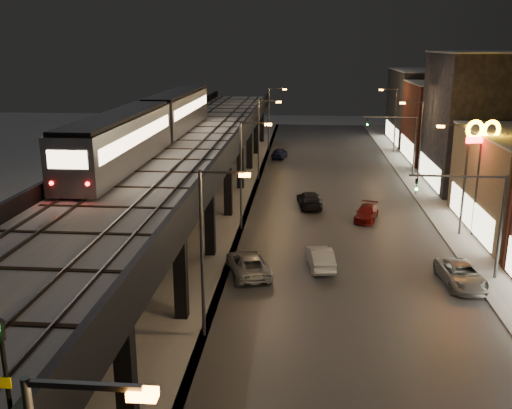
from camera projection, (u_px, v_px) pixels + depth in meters
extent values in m
cube|color=#46474D|center=(338.00, 218.00, 50.59)|extent=(17.00, 120.00, 0.06)
cube|color=#9FA1A8|center=(453.00, 220.00, 49.77)|extent=(4.00, 120.00, 0.14)
cube|color=#9FA1A8|center=(188.00, 214.00, 51.68)|extent=(11.00, 120.00, 0.06)
cube|color=black|center=(179.00, 158.00, 47.23)|extent=(9.00, 100.00, 1.00)
cube|color=black|center=(126.00, 375.00, 21.90)|extent=(0.70, 0.70, 5.30)
cube|color=black|center=(26.00, 312.00, 21.52)|extent=(8.00, 0.60, 0.50)
cube|color=black|center=(51.00, 270.00, 32.09)|extent=(0.70, 0.70, 5.30)
cube|color=black|center=(181.00, 274.00, 31.49)|extent=(0.70, 0.70, 5.30)
cube|color=black|center=(112.00, 229.00, 31.11)|extent=(8.00, 0.60, 0.50)
cube|color=black|center=(110.00, 218.00, 41.68)|extent=(0.70, 0.70, 5.30)
cube|color=black|center=(210.00, 220.00, 41.08)|extent=(0.70, 0.70, 5.30)
cube|color=black|center=(158.00, 185.00, 40.70)|extent=(8.00, 0.60, 0.50)
cube|color=black|center=(147.00, 185.00, 51.27)|extent=(0.70, 0.70, 5.30)
cube|color=black|center=(228.00, 187.00, 50.67)|extent=(0.70, 0.70, 5.30)
cube|color=black|center=(186.00, 158.00, 50.29)|extent=(8.00, 0.60, 0.50)
cube|color=black|center=(172.00, 163.00, 60.86)|extent=(0.70, 0.70, 5.30)
cube|color=black|center=(240.00, 164.00, 60.26)|extent=(0.70, 0.70, 5.30)
cube|color=black|center=(205.00, 140.00, 59.88)|extent=(8.00, 0.60, 0.50)
cube|color=black|center=(190.00, 147.00, 70.44)|extent=(0.70, 0.70, 5.30)
cube|color=black|center=(249.00, 147.00, 69.85)|extent=(0.70, 0.70, 5.30)
cube|color=black|center=(219.00, 127.00, 69.47)|extent=(8.00, 0.60, 0.50)
cube|color=black|center=(204.00, 134.00, 80.03)|extent=(0.70, 0.70, 5.30)
cube|color=black|center=(256.00, 135.00, 79.44)|extent=(0.70, 0.70, 5.30)
cube|color=black|center=(230.00, 117.00, 79.05)|extent=(8.00, 0.60, 0.50)
cube|color=black|center=(215.00, 125.00, 89.62)|extent=(0.70, 0.70, 5.30)
cube|color=black|center=(262.00, 125.00, 89.02)|extent=(0.70, 0.70, 5.30)
cube|color=black|center=(238.00, 109.00, 88.64)|extent=(8.00, 0.60, 0.50)
cube|color=#B2B7C1|center=(178.00, 151.00, 47.08)|extent=(8.40, 100.00, 0.16)
cube|color=#332D28|center=(140.00, 148.00, 47.29)|extent=(0.08, 98.00, 0.16)
cube|color=#332D28|center=(157.00, 149.00, 47.18)|extent=(0.08, 98.00, 0.16)
cube|color=#332D28|center=(194.00, 149.00, 46.93)|extent=(0.08, 98.00, 0.16)
cube|color=#332D28|center=(211.00, 149.00, 46.81)|extent=(0.08, 98.00, 0.16)
cube|color=black|center=(127.00, 192.00, 33.62)|extent=(7.80, 0.24, 0.06)
cube|color=black|center=(183.00, 145.00, 48.96)|extent=(7.80, 0.24, 0.06)
cube|color=black|center=(213.00, 121.00, 64.31)|extent=(7.80, 0.24, 0.06)
cube|color=black|center=(230.00, 106.00, 79.65)|extent=(7.80, 0.24, 0.06)
cube|color=black|center=(230.00, 146.00, 46.60)|extent=(0.30, 100.00, 1.10)
cube|color=black|center=(127.00, 144.00, 47.30)|extent=(0.30, 100.00, 1.10)
cube|color=#F6EEBC|center=(470.00, 213.00, 46.44)|extent=(0.10, 12.00, 2.40)
cube|color=#25252E|center=(492.00, 122.00, 59.83)|extent=(12.00, 13.00, 14.00)
cube|color=#F6EEBC|center=(429.00, 171.00, 61.78)|extent=(0.10, 10.40, 2.40)
cube|color=#B2B7C1|center=(500.00, 52.00, 57.90)|extent=(12.20, 13.20, 0.16)
cube|color=brown|center=(456.00, 123.00, 73.79)|extent=(12.00, 12.00, 10.00)
cube|color=#F6EEBC|center=(407.00, 148.00, 75.21)|extent=(0.10, 9.60, 2.40)
cube|color=#B2B7C1|center=(460.00, 83.00, 72.41)|extent=(12.20, 12.20, 0.16)
cube|color=#242427|center=(433.00, 108.00, 87.08)|extent=(12.00, 16.00, 11.00)
cube|color=#F6EEBC|center=(392.00, 132.00, 88.63)|extent=(0.10, 12.80, 2.40)
cube|color=#B2B7C1|center=(437.00, 70.00, 85.56)|extent=(12.20, 16.20, 0.16)
cube|color=#38383A|center=(83.00, 386.00, 10.40)|extent=(2.20, 0.12, 0.12)
cube|color=orange|center=(143.00, 394.00, 10.34)|extent=(0.55, 0.28, 0.18)
cylinder|color=#38383A|center=(202.00, 256.00, 28.94)|extent=(0.18, 0.18, 9.00)
cube|color=#38383A|center=(222.00, 172.00, 27.66)|extent=(2.20, 0.12, 0.12)
cube|color=orange|center=(245.00, 175.00, 27.60)|extent=(0.55, 0.28, 0.18)
cylinder|color=#38383A|center=(241.00, 177.00, 46.20)|extent=(0.18, 0.18, 9.00)
cube|color=#38383A|center=(254.00, 123.00, 44.91)|extent=(2.20, 0.12, 0.12)
cube|color=orange|center=(268.00, 124.00, 44.86)|extent=(0.55, 0.28, 0.18)
cylinder|color=#38383A|center=(464.00, 181.00, 44.77)|extent=(0.18, 0.18, 9.00)
cube|color=#38383A|center=(456.00, 125.00, 43.66)|extent=(2.20, 0.12, 0.12)
cube|color=orange|center=(441.00, 126.00, 43.78)|extent=(0.55, 0.28, 0.18)
cylinder|color=#38383A|center=(259.00, 141.00, 63.46)|extent=(0.18, 0.18, 9.00)
cube|color=#38383A|center=(269.00, 101.00, 62.17)|extent=(2.20, 0.12, 0.12)
cube|color=orange|center=(279.00, 102.00, 62.12)|extent=(0.55, 0.28, 0.18)
cylinder|color=#38383A|center=(420.00, 143.00, 62.03)|extent=(0.18, 0.18, 9.00)
cube|color=#38383A|center=(413.00, 102.00, 60.92)|extent=(2.20, 0.12, 0.12)
cube|color=orange|center=(403.00, 103.00, 61.04)|extent=(0.55, 0.28, 0.18)
cylinder|color=#38383A|center=(269.00, 120.00, 80.72)|extent=(0.18, 0.18, 9.00)
cube|color=#38383A|center=(277.00, 88.00, 79.43)|extent=(2.20, 0.12, 0.12)
cube|color=orange|center=(285.00, 89.00, 79.38)|extent=(0.55, 0.28, 0.18)
cylinder|color=#38383A|center=(395.00, 121.00, 79.29)|extent=(0.18, 0.18, 9.00)
cube|color=#38383A|center=(389.00, 89.00, 78.18)|extent=(2.20, 0.12, 0.12)
cube|color=orange|center=(381.00, 90.00, 78.30)|extent=(0.55, 0.28, 0.18)
cylinder|color=#38383A|center=(501.00, 229.00, 36.41)|extent=(0.20, 0.20, 7.00)
cube|color=#38383A|center=(458.00, 176.00, 35.73)|extent=(6.00, 0.12, 0.12)
imported|color=black|center=(416.00, 183.00, 36.07)|extent=(0.20, 0.16, 1.00)
sphere|color=#0CFF26|center=(417.00, 188.00, 35.99)|extent=(0.18, 0.18, 0.18)
cylinder|color=#38383A|center=(415.00, 147.00, 65.18)|extent=(0.20, 0.20, 7.00)
cube|color=#38383A|center=(390.00, 117.00, 64.50)|extent=(6.00, 0.12, 0.12)
imported|color=black|center=(367.00, 121.00, 64.83)|extent=(0.20, 0.16, 1.00)
sphere|color=#0CFF26|center=(367.00, 124.00, 64.76)|extent=(0.18, 0.18, 0.18)
cube|color=gray|center=(120.00, 142.00, 39.76)|extent=(2.98, 18.00, 3.39)
cube|color=black|center=(118.00, 115.00, 39.27)|extent=(2.67, 17.49, 0.26)
cube|color=#FFD09D|center=(98.00, 135.00, 39.76)|extent=(0.05, 16.46, 0.93)
cube|color=#FFD09D|center=(140.00, 135.00, 39.51)|extent=(0.05, 16.46, 0.93)
cube|color=gray|center=(178.00, 111.00, 57.93)|extent=(2.98, 18.00, 3.39)
cube|color=black|center=(177.00, 93.00, 57.44)|extent=(2.67, 17.49, 0.26)
cube|color=#FFD09D|center=(163.00, 106.00, 57.93)|extent=(0.05, 16.46, 0.93)
cube|color=#FFD09D|center=(192.00, 107.00, 57.69)|extent=(0.05, 16.46, 0.93)
cube|color=#FFD09D|center=(67.00, 160.00, 30.98)|extent=(2.26, 0.05, 1.03)
sphere|color=#FF0C0C|center=(51.00, 183.00, 31.41)|extent=(0.21, 0.21, 0.21)
sphere|color=#FF0C0C|center=(87.00, 184.00, 31.24)|extent=(0.21, 0.21, 0.21)
cylinder|color=black|center=(6.00, 373.00, 12.51)|extent=(0.11, 0.11, 2.64)
cube|color=#FFD900|center=(4.00, 383.00, 12.46)|extent=(0.31, 0.04, 0.26)
imported|color=silver|center=(320.00, 258.00, 39.12)|extent=(2.09, 4.53, 1.44)
imported|color=#A1A4A7|center=(248.00, 264.00, 37.98)|extent=(3.79, 5.72, 1.46)
imported|color=black|center=(309.00, 200.00, 53.69)|extent=(2.60, 5.15, 1.43)
imported|color=#13173A|center=(279.00, 153.00, 76.64)|extent=(2.34, 4.23, 1.36)
imported|color=#99999B|center=(461.00, 276.00, 36.24)|extent=(2.73, 5.20, 1.39)
imported|color=maroon|center=(366.00, 214.00, 49.75)|extent=(2.70, 4.55, 1.23)
cylinder|color=#38383A|center=(477.00, 191.00, 44.86)|extent=(0.24, 0.24, 7.54)
cube|color=#FF0C0C|center=(482.00, 140.00, 43.76)|extent=(2.64, 0.25, 0.47)
torus|color=#F9A100|center=(475.00, 130.00, 43.60)|extent=(1.55, 0.75, 1.53)
torus|color=#F9A100|center=(492.00, 130.00, 43.50)|extent=(1.55, 0.75, 1.53)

